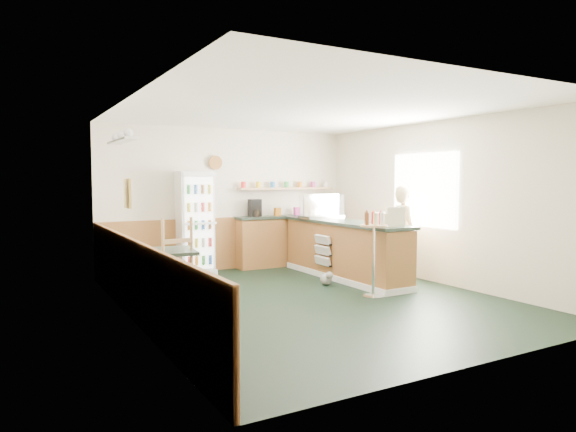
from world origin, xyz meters
TOP-DOWN VIEW (x-y plane):
  - ground at (0.00, 0.00)m, footprint 6.00×6.00m
  - room_envelope at (-0.23, 0.73)m, footprint 5.04×6.02m
  - service_counter at (1.35, 1.07)m, footprint 0.68×3.01m
  - back_counter at (1.19, 2.80)m, footprint 2.24×0.42m
  - drinks_fridge at (-0.78, 2.74)m, footprint 0.62×0.53m
  - display_case at (1.35, 1.81)m, footprint 0.78×0.41m
  - cash_register at (1.35, -0.08)m, footprint 0.41×0.43m
  - shopkeeper at (2.05, 0.32)m, footprint 0.50×0.62m
  - condiment_stand at (0.87, -0.33)m, footprint 0.40×0.40m
  - newspaper_rack at (0.99, 1.21)m, footprint 0.09×0.45m
  - cafe_table at (-2.05, 0.26)m, footprint 0.84×0.84m
  - cafe_chair at (-1.88, 0.03)m, footprint 0.53×0.53m
  - dog_doorstop at (0.75, 0.72)m, footprint 0.20×0.25m

SIDE VIEW (x-z plane):
  - ground at x=0.00m, z-range 0.00..0.00m
  - dog_doorstop at x=0.75m, z-range -0.01..0.23m
  - service_counter at x=1.35m, z-range -0.04..0.97m
  - newspaper_rack at x=0.99m, z-range 0.23..0.76m
  - back_counter at x=1.19m, z-range -0.30..1.39m
  - cafe_table at x=-2.05m, z-range 0.17..0.99m
  - cafe_chair at x=-1.88m, z-range 0.03..1.27m
  - condiment_stand at x=0.87m, z-range 0.18..1.43m
  - shopkeeper at x=2.05m, z-range 0.00..1.63m
  - drinks_fridge at x=-0.78m, z-range 0.00..1.88m
  - cash_register at x=1.35m, z-range 1.01..1.22m
  - display_case at x=1.35m, z-range 1.01..1.45m
  - room_envelope at x=-0.23m, z-range 0.16..2.88m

